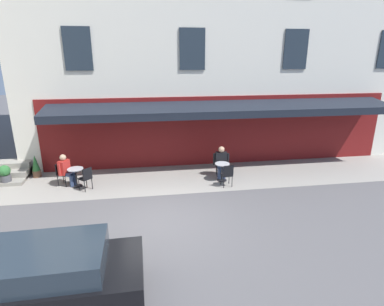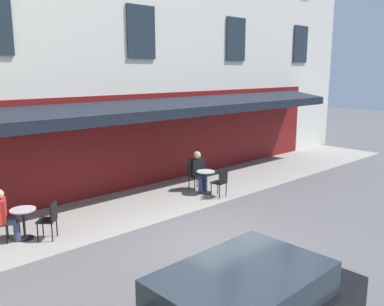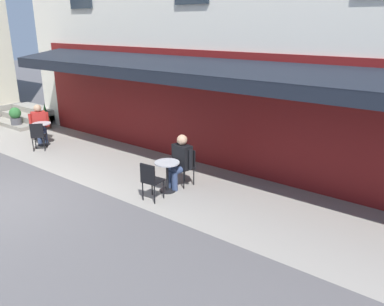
{
  "view_description": "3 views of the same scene",
  "coord_description": "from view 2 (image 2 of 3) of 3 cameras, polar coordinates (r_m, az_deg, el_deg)",
  "views": [
    {
      "loc": [
        0.42,
        8.69,
        4.96
      ],
      "look_at": [
        -1.49,
        -3.85,
        0.94
      ],
      "focal_mm": 28.94,
      "sensor_mm": 36.0,
      "label": 1
    },
    {
      "loc": [
        6.53,
        6.37,
        3.97
      ],
      "look_at": [
        -2.31,
        -3.21,
        1.34
      ],
      "focal_mm": 38.3,
      "sensor_mm": 36.0,
      "label": 2
    },
    {
      "loc": [
        -8.32,
        3.54,
        3.84
      ],
      "look_at": [
        -3.0,
        -3.28,
        0.95
      ],
      "focal_mm": 35.95,
      "sensor_mm": 36.0,
      "label": 3
    }
  ],
  "objects": [
    {
      "name": "seated_patron_in_black",
      "position": [
        13.69,
        0.87,
        -2.36
      ],
      "size": [
        0.68,
        0.6,
        1.33
      ],
      "color": "navy",
      "rests_on": "ground_plane"
    },
    {
      "name": "sidewalk_cafe_terrace",
      "position": [
        14.38,
        2.24,
        -4.6
      ],
      "size": [
        20.5,
        3.2,
        0.01
      ],
      "primitive_type": "cube",
      "color": "gray",
      "rests_on": "ground_plane"
    },
    {
      "name": "cafe_chair_black_by_window",
      "position": [
        13.9,
        0.35,
        -2.83
      ],
      "size": [
        0.45,
        0.45,
        0.91
      ],
      "color": "black",
      "rests_on": "ground_plane"
    },
    {
      "name": "seated_companion_in_red",
      "position": [
        10.61,
        -24.75,
        -7.66
      ],
      "size": [
        0.62,
        0.61,
        1.29
      ],
      "color": "navy",
      "rests_on": "ground_plane"
    },
    {
      "name": "cafe_chair_black_under_awning",
      "position": [
        13.02,
        4.03,
        -3.85
      ],
      "size": [
        0.43,
        0.43,
        0.91
      ],
      "color": "black",
      "rests_on": "ground_plane"
    },
    {
      "name": "cafe_chair_black_near_door",
      "position": [
        10.4,
        -19.18,
        -8.45
      ],
      "size": [
        0.57,
        0.57,
        0.91
      ],
      "color": "black",
      "rests_on": "ground_plane"
    },
    {
      "name": "ground_plane",
      "position": [
        9.95,
        2.81,
        -12.12
      ],
      "size": [
        70.0,
        70.0,
        0.0
      ],
      "primitive_type": "plane",
      "color": "#565456"
    },
    {
      "name": "cafe_table_near_entrance",
      "position": [
        13.42,
        1.9,
        -3.61
      ],
      "size": [
        0.6,
        0.6,
        0.75
      ],
      "color": "black",
      "rests_on": "ground_plane"
    },
    {
      "name": "cafe_table_mid_terrace",
      "position": [
        10.65,
        -22.4,
        -8.55
      ],
      "size": [
        0.6,
        0.6,
        0.75
      ],
      "color": "black",
      "rests_on": "ground_plane"
    }
  ]
}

